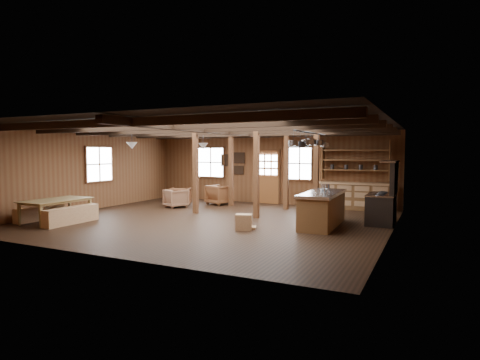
% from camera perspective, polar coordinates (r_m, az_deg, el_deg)
% --- Properties ---
extents(room, '(10.04, 9.04, 2.84)m').
position_cam_1_polar(room, '(11.87, -4.02, 0.91)').
color(room, black).
rests_on(room, ground).
extents(ceiling_joists, '(9.80, 8.82, 0.18)m').
position_cam_1_polar(ceiling_joists, '(12.02, -3.62, 7.06)').
color(ceiling_joists, black).
rests_on(ceiling_joists, ceiling).
extents(timber_posts, '(3.95, 2.35, 2.80)m').
position_cam_1_polar(timber_posts, '(13.49, 2.30, 1.29)').
color(timber_posts, '#422813').
rests_on(timber_posts, floor).
extents(back_door, '(1.02, 0.08, 2.15)m').
position_cam_1_polar(back_door, '(15.91, 3.98, -0.18)').
color(back_door, brown).
rests_on(back_door, floor).
extents(window_back_left, '(1.32, 0.06, 1.32)m').
position_cam_1_polar(window_back_left, '(17.02, -4.15, 2.52)').
color(window_back_left, white).
rests_on(window_back_left, wall_back).
extents(window_back_right, '(1.02, 0.06, 1.32)m').
position_cam_1_polar(window_back_right, '(15.45, 8.49, 2.33)').
color(window_back_right, white).
rests_on(window_back_right, wall_back).
extents(window_left, '(0.14, 1.24, 1.32)m').
position_cam_1_polar(window_left, '(15.30, -19.40, 2.14)').
color(window_left, white).
rests_on(window_left, wall_back).
extents(notice_boards, '(1.08, 0.03, 0.90)m').
position_cam_1_polar(notice_boards, '(16.49, -0.84, 2.62)').
color(notice_boards, beige).
rests_on(notice_boards, wall_back).
extents(back_counter, '(2.55, 0.60, 2.45)m').
position_cam_1_polar(back_counter, '(14.77, 15.96, -1.74)').
color(back_counter, '#5A321B').
rests_on(back_counter, floor).
extents(pendant_lamps, '(1.86, 2.36, 0.66)m').
position_cam_1_polar(pendant_lamps, '(13.91, -10.06, 4.82)').
color(pendant_lamps, '#313134').
rests_on(pendant_lamps, ceiling).
extents(pot_rack, '(0.41, 3.00, 0.41)m').
position_cam_1_polar(pot_rack, '(11.05, 10.13, 5.28)').
color(pot_rack, '#313134').
rests_on(pot_rack, ceiling).
extents(kitchen_island, '(0.95, 2.52, 1.20)m').
position_cam_1_polar(kitchen_island, '(11.29, 11.64, -4.03)').
color(kitchen_island, '#5A321B').
rests_on(kitchen_island, floor).
extents(step_stool, '(0.55, 0.47, 0.42)m').
position_cam_1_polar(step_stool, '(10.52, 0.54, -6.02)').
color(step_stool, '#986645').
rests_on(step_stool, floor).
extents(commercial_range, '(0.77, 1.46, 1.80)m').
position_cam_1_polar(commercial_range, '(12.08, 19.74, -3.09)').
color(commercial_range, '#313134').
rests_on(commercial_range, floor).
extents(dining_table, '(1.06, 1.90, 0.67)m').
position_cam_1_polar(dining_table, '(12.80, -24.54, -4.01)').
color(dining_table, olive).
rests_on(dining_table, floor).
extents(bench_wall, '(0.29, 1.54, 0.42)m').
position_cam_1_polar(bench_wall, '(13.40, -26.58, -4.26)').
color(bench_wall, '#986645').
rests_on(bench_wall, floor).
extents(bench_aisle, '(0.33, 1.74, 0.48)m').
position_cam_1_polar(bench_aisle, '(12.39, -22.87, -4.66)').
color(bench_aisle, '#986645').
rests_on(bench_aisle, floor).
extents(armchair_a, '(0.96, 0.97, 0.68)m').
position_cam_1_polar(armchair_a, '(15.44, -8.47, -2.35)').
color(armchair_a, brown).
rests_on(armchair_a, floor).
extents(armchair_b, '(1.04, 1.06, 0.77)m').
position_cam_1_polar(armchair_b, '(15.59, -2.95, -2.09)').
color(armchair_b, brown).
rests_on(armchair_b, floor).
extents(armchair_c, '(0.98, 0.98, 0.67)m').
position_cam_1_polar(armchair_c, '(14.95, -9.08, -2.59)').
color(armchair_c, brown).
rests_on(armchair_c, floor).
extents(counter_pot, '(0.27, 0.27, 0.16)m').
position_cam_1_polar(counter_pot, '(12.03, 12.03, -0.93)').
color(counter_pot, '#BABCC1').
rests_on(counter_pot, kitchen_island).
extents(bowl, '(0.29, 0.29, 0.06)m').
position_cam_1_polar(bowl, '(11.61, 11.79, -1.37)').
color(bowl, silver).
rests_on(bowl, kitchen_island).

